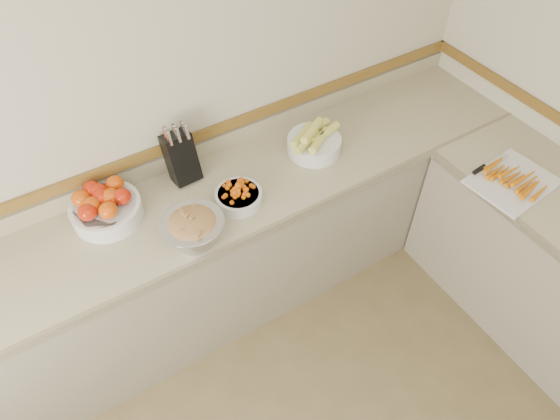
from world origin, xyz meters
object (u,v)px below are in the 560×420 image
rhubarb_bowl (193,229)px  cutting_board (512,180)px  knife_block (181,156)px  corn_bowl (314,142)px  tomato_bowl (105,206)px  cherry_tomato_bowl (238,195)px

rhubarb_bowl → cutting_board: 1.66m
knife_block → rhubarb_bowl: (-0.14, -0.43, -0.05)m
corn_bowl → rhubarb_bowl: (-0.84, -0.24, 0.02)m
tomato_bowl → rhubarb_bowl: rhubarb_bowl is taller
knife_block → rhubarb_bowl: size_ratio=1.17×
knife_block → cherry_tomato_bowl: bearing=-63.3°
cherry_tomato_bowl → cutting_board: 1.43m
cutting_board → cherry_tomato_bowl: bearing=153.8°
tomato_bowl → rhubarb_bowl: bearing=-50.5°
tomato_bowl → cherry_tomato_bowl: (0.60, -0.25, -0.03)m
cherry_tomato_bowl → corn_bowl: corn_bowl is taller
tomato_bowl → cherry_tomato_bowl: size_ratio=1.43×
knife_block → cutting_board: size_ratio=0.76×
corn_bowl → cherry_tomato_bowl: bearing=-167.4°
tomato_bowl → rhubarb_bowl: (0.30, -0.36, 0.01)m
tomato_bowl → cutting_board: 2.08m
rhubarb_bowl → cutting_board: rhubarb_bowl is taller
cherry_tomato_bowl → cutting_board: cherry_tomato_bowl is taller
corn_bowl → rhubarb_bowl: 0.87m
tomato_bowl → corn_bowl: corn_bowl is taller
tomato_bowl → corn_bowl: bearing=-6.5°
knife_block → cherry_tomato_bowl: knife_block is taller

